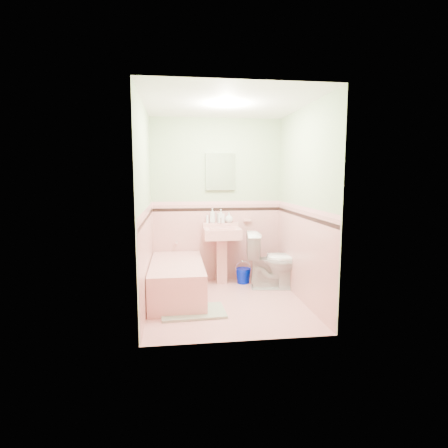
{
  "coord_description": "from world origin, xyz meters",
  "views": [
    {
      "loc": [
        -0.62,
        -4.48,
        1.62
      ],
      "look_at": [
        0.0,
        0.25,
        1.0
      ],
      "focal_mm": 29.14,
      "sensor_mm": 36.0,
      "label": 1
    }
  ],
  "objects": [
    {
      "name": "accent_back",
      "position": [
        0.0,
        1.08,
        1.12
      ],
      "size": [
        2.0,
        0.0,
        2.0
      ],
      "primitive_type": "plane",
      "rotation": [
        1.57,
        0.0,
        0.0
      ],
      "color": "black",
      "rests_on": "ground"
    },
    {
      "name": "bathtub",
      "position": [
        -0.63,
        0.33,
        0.23
      ],
      "size": [
        0.7,
        1.5,
        0.45
      ],
      "primitive_type": "cube",
      "color": "pink",
      "rests_on": "floor"
    },
    {
      "name": "wall_right",
      "position": [
        1.0,
        0.0,
        1.25
      ],
      "size": [
        0.0,
        2.5,
        2.5
      ],
      "primitive_type": "plane",
      "rotation": [
        1.57,
        0.0,
        -1.57
      ],
      "color": "beige",
      "rests_on": "ground"
    },
    {
      "name": "soap_bottle_right",
      "position": [
        0.18,
        1.04,
        0.99
      ],
      "size": [
        0.15,
        0.15,
        0.16
      ],
      "primitive_type": "imported",
      "rotation": [
        0.0,
        0.0,
        -0.29
      ],
      "color": "#B2B2B2",
      "rests_on": "sink"
    },
    {
      "name": "cap_back",
      "position": [
        0.0,
        1.08,
        1.22
      ],
      "size": [
        2.0,
        0.0,
        2.0
      ],
      "primitive_type": "plane",
      "rotation": [
        1.57,
        0.0,
        0.0
      ],
      "color": "pink",
      "rests_on": "ground"
    },
    {
      "name": "wainscot_left",
      "position": [
        -0.99,
        0.0,
        0.6
      ],
      "size": [
        0.0,
        2.2,
        2.2
      ],
      "primitive_type": "plane",
      "rotation": [
        1.57,
        0.0,
        1.57
      ],
      "color": "#ECA59E",
      "rests_on": "ground"
    },
    {
      "name": "sink",
      "position": [
        0.05,
        0.86,
        0.43
      ],
      "size": [
        0.55,
        0.48,
        0.86
      ],
      "primitive_type": null,
      "color": "pink",
      "rests_on": "floor"
    },
    {
      "name": "toilet",
      "position": [
        0.78,
        0.57,
        0.41
      ],
      "size": [
        0.86,
        0.57,
        0.82
      ],
      "primitive_type": "imported",
      "rotation": [
        0.0,
        0.0,
        1.43
      ],
      "color": "white",
      "rests_on": "floor"
    },
    {
      "name": "tub_faucet",
      "position": [
        -0.63,
        1.05,
        0.63
      ],
      "size": [
        0.04,
        0.12,
        0.04
      ],
      "primitive_type": "cylinder",
      "rotation": [
        1.57,
        0.0,
        0.0
      ],
      "color": "silver",
      "rests_on": "wall_back"
    },
    {
      "name": "accent_left",
      "position": [
        -0.98,
        0.0,
        1.12
      ],
      "size": [
        0.0,
        2.2,
        2.2
      ],
      "primitive_type": "plane",
      "rotation": [
        1.57,
        0.0,
        1.57
      ],
      "color": "black",
      "rests_on": "ground"
    },
    {
      "name": "accent_front",
      "position": [
        0.0,
        -1.08,
        1.12
      ],
      "size": [
        2.0,
        0.0,
        2.0
      ],
      "primitive_type": "plane",
      "rotation": [
        -1.57,
        0.0,
        0.0
      ],
      "color": "black",
      "rests_on": "ground"
    },
    {
      "name": "cap_front",
      "position": [
        0.0,
        -1.08,
        1.22
      ],
      "size": [
        2.0,
        0.0,
        2.0
      ],
      "primitive_type": "plane",
      "rotation": [
        -1.57,
        0.0,
        0.0
      ],
      "color": "pink",
      "rests_on": "ground"
    },
    {
      "name": "bucket",
      "position": [
        0.38,
        0.86,
        0.11
      ],
      "size": [
        0.27,
        0.27,
        0.23
      ],
      "primitive_type": null,
      "rotation": [
        0.0,
        0.0,
        0.2
      ],
      "color": "#0012BB",
      "rests_on": "floor"
    },
    {
      "name": "wainscot_front",
      "position": [
        0.0,
        -1.09,
        0.6
      ],
      "size": [
        2.0,
        0.0,
        2.0
      ],
      "primitive_type": "plane",
      "rotation": [
        -1.57,
        0.0,
        0.0
      ],
      "color": "#ECA59E",
      "rests_on": "ground"
    },
    {
      "name": "tube",
      "position": [
        -0.16,
        1.04,
        0.98
      ],
      "size": [
        0.04,
        0.04,
        0.12
      ],
      "primitive_type": "cylinder",
      "rotation": [
        0.0,
        0.0,
        -0.15
      ],
      "color": "white",
      "rests_on": "sink"
    },
    {
      "name": "wainscot_back",
      "position": [
        0.0,
        1.09,
        0.6
      ],
      "size": [
        2.0,
        0.0,
        2.0
      ],
      "primitive_type": "plane",
      "rotation": [
        1.57,
        0.0,
        0.0
      ],
      "color": "#ECA59E",
      "rests_on": "ground"
    },
    {
      "name": "wainscot_right",
      "position": [
        0.99,
        0.0,
        0.6
      ],
      "size": [
        0.0,
        2.2,
        2.2
      ],
      "primitive_type": "plane",
      "rotation": [
        1.57,
        0.0,
        -1.57
      ],
      "color": "#ECA59E",
      "rests_on": "ground"
    },
    {
      "name": "cap_left",
      "position": [
        -0.98,
        0.0,
        1.22
      ],
      "size": [
        0.0,
        2.2,
        2.2
      ],
      "primitive_type": "plane",
      "rotation": [
        1.57,
        0.0,
        1.57
      ],
      "color": "pink",
      "rests_on": "ground"
    },
    {
      "name": "soap_bottle_left",
      "position": [
        -0.08,
        1.04,
        1.03
      ],
      "size": [
        0.11,
        0.11,
        0.23
      ],
      "primitive_type": "imported",
      "rotation": [
        0.0,
        0.0,
        -0.31
      ],
      "color": "#B2B2B2",
      "rests_on": "sink"
    },
    {
      "name": "wall_left",
      "position": [
        -1.0,
        0.0,
        1.25
      ],
      "size": [
        0.0,
        2.5,
        2.5
      ],
      "primitive_type": "plane",
      "rotation": [
        1.57,
        0.0,
        1.57
      ],
      "color": "beige",
      "rests_on": "ground"
    },
    {
      "name": "sink_faucet",
      "position": [
        0.05,
        1.0,
        0.95
      ],
      "size": [
        0.02,
        0.02,
        0.1
      ],
      "primitive_type": "cylinder",
      "color": "silver",
      "rests_on": "sink"
    },
    {
      "name": "wall_front",
      "position": [
        0.0,
        -1.1,
        1.25
      ],
      "size": [
        2.5,
        0.0,
        2.5
      ],
      "primitive_type": "plane",
      "rotation": [
        -1.57,
        0.0,
        0.0
      ],
      "color": "beige",
      "rests_on": "ground"
    },
    {
      "name": "soap_bottle_mid",
      "position": [
        0.05,
        1.04,
        1.02
      ],
      "size": [
        0.11,
        0.11,
        0.21
      ],
      "primitive_type": "imported",
      "rotation": [
        0.0,
        0.0,
        0.13
      ],
      "color": "#B2B2B2",
      "rests_on": "sink"
    },
    {
      "name": "soap_dish",
      "position": [
        0.47,
        1.06,
        0.95
      ],
      "size": [
        0.11,
        0.06,
        0.04
      ],
      "primitive_type": "cube",
      "color": "pink",
      "rests_on": "wall_back"
    },
    {
      "name": "accent_right",
      "position": [
        0.98,
        0.0,
        1.12
      ],
      "size": [
        0.0,
        2.2,
        2.2
      ],
      "primitive_type": "plane",
      "rotation": [
        1.57,
        0.0,
        -1.57
      ],
      "color": "black",
      "rests_on": "ground"
    },
    {
      "name": "floor",
      "position": [
        0.0,
        0.0,
        0.0
      ],
      "size": [
        2.2,
        2.2,
        0.0
      ],
      "primitive_type": "plane",
      "color": "pink",
      "rests_on": "ground"
    },
    {
      "name": "wall_back",
      "position": [
        0.0,
        1.1,
        1.25
      ],
      "size": [
        2.5,
        0.0,
        2.5
      ],
      "primitive_type": "plane",
      "rotation": [
        1.57,
        0.0,
        0.0
      ],
      "color": "beige",
      "rests_on": "ground"
    },
    {
      "name": "bath_mat",
      "position": [
        -0.44,
        -0.29,
        0.02
      ],
      "size": [
        0.78,
        0.54,
        0.03
      ],
      "primitive_type": "cube",
      "rotation": [
        0.0,
        0.0,
        0.05
      ],
      "color": "gray",
      "rests_on": "floor"
    },
    {
      "name": "medicine_cabinet",
      "position": [
        0.05,
        1.07,
        1.7
      ],
      "size": [
        0.45,
        0.04,
        0.56
      ],
      "primitive_type": "cube",
      "color": "white",
      "rests_on": "wall_back"
    },
    {
      "name": "shoe",
      "position": [
        -0.5,
        -0.23,
        0.06
      ],
      "size": [
        0.17,
        0.13,
        0.06
      ],
      "primitive_type": "cube",
      "rotation": [
        0.0,
        0.0,
        -0.41
      ],
      "color": "#BF1E59",
      "rests_on": "bath_mat"
    },
    {
      "name": "ceiling",
      "position": [
        0.0,
        0.0,
        2.5
      ],
      "size": [
        2.2,
        2.2,
        0.0
      ],
      "primitive_type": "plane",
      "rotation": [
        3.14,
        0.0,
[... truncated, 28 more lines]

